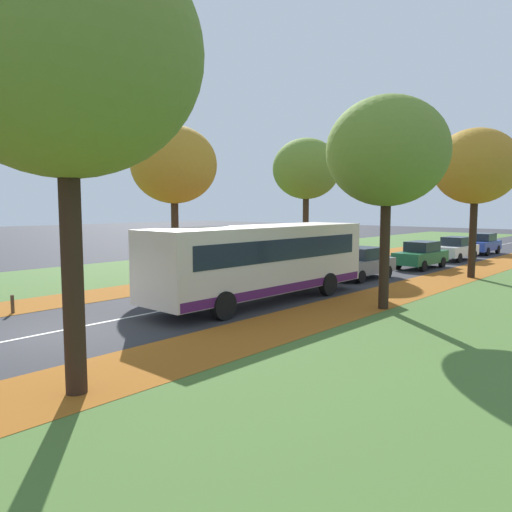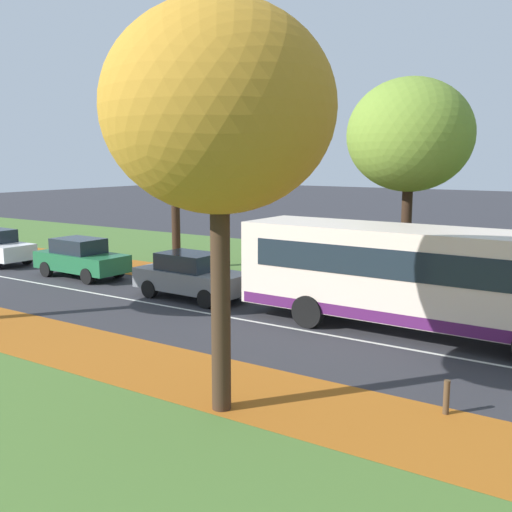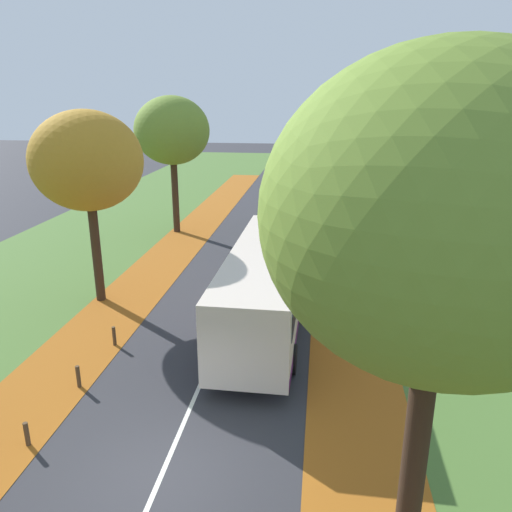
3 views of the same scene
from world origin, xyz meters
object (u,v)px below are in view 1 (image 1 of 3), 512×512
Objects in this scene: bollard_third at (82,294)px; car_green_following at (421,255)px; bollard_fourth at (139,286)px; car_grey_lead at (362,263)px; car_white_third_in_line at (456,249)px; tree_left_mid at (306,169)px; bus at (261,259)px; tree_right_mid at (476,167)px; bollard_second at (12,304)px; tree_right_near at (387,152)px; car_blue_fourth_in_line at (482,244)px; tree_right_nearest at (64,53)px; tree_left_near at (174,165)px.

car_green_following is (5.31, 19.18, 0.46)m from bollard_third.
bollard_third reaches higher than bollard_fourth.
car_grey_lead and car_white_third_in_line have the same top height.
tree_left_mid is 15.17m from bus.
tree_right_mid is 1.82× the size of car_grey_lead.
car_grey_lead is (-0.18, 8.09, -0.89)m from bus.
tree_right_mid is at bearing 65.45° from bollard_second.
bollard_fourth is 5.66m from bus.
bollard_third is at bearing -143.99° from tree_right_near.
bollard_fourth is 23.08m from car_white_third_in_line.
bollard_fourth is at bearing -100.21° from car_blue_fourth_in_line.
tree_right_nearest is 0.87× the size of bus.
bus is (7.20, -1.56, -4.09)m from tree_left_near.
bus is (-3.91, -12.29, -4.06)m from tree_right_mid.
tree_right_near is 10.37m from tree_right_mid.
car_green_following is (5.29, 16.57, 0.47)m from bollard_fourth.
tree_right_nearest is at bearing -64.58° from tree_left_mid.
tree_left_mid is at bearing 96.65° from bollard_third.
tree_right_nearest is 10.96m from bollard_second.
bus reaches higher than car_grey_lead.
tree_right_near is 6.12m from bus.
tree_right_nearest is (10.64, -22.40, 0.45)m from tree_left_mid.
bollard_fourth is at bearing -103.06° from car_white_third_in_line.
tree_right_mid is at bearing 43.98° from tree_left_near.
car_white_third_in_line is (-4.06, 18.34, -4.85)m from tree_right_near.
tree_right_nearest is 22.06m from tree_right_mid.
bollard_second is 0.06× the size of bus.
bollard_fourth is at bearing 89.17° from bollard_second.
tree_left_mid reaches higher than car_green_following.
tree_left_near is at bearing 103.12° from bollard_second.
bus is 20.28m from car_white_third_in_line.
bollard_second is 0.15× the size of car_white_third_in_line.
bollard_fourth is 0.17× the size of car_blue_fourth_in_line.
tree_left_near is 26.19m from car_blue_fourth_in_line.
bollard_second is (-9.01, -19.73, -5.44)m from tree_right_mid.
car_green_following is at bearing 85.84° from car_grey_lead.
tree_right_nearest is 36.60m from car_blue_fourth_in_line.
car_blue_fourth_in_line reaches higher than bollard_fourth.
tree_right_near is 11.77× the size of bollard_second.
tree_left_mid reaches higher than bollard_fourth.
tree_left_mid reaches higher than bollard_second.
car_green_following is at bearing -89.18° from car_blue_fourth_in_line.
tree_right_near is 9.02m from car_grey_lead.
tree_left_near is at bearing 108.62° from bollard_third.
car_grey_lead is 12.17m from car_white_third_in_line.
bollard_fourth is (2.18, -3.79, -5.44)m from tree_left_near.
car_grey_lead and car_green_following have the same top height.
bus is 2.48× the size of car_blue_fourth_in_line.
tree_left_mid reaches higher than tree_left_near.
tree_left_mid is 11.78× the size of bollard_third.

